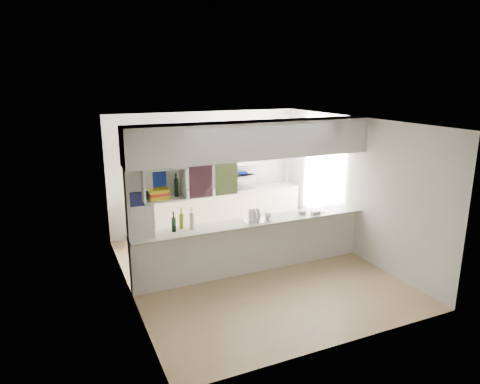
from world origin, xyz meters
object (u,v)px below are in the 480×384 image
microwave (241,181)px  wine_bottles (183,222)px  dish_rack (257,216)px  bowl (243,173)px

microwave → wine_bottles: (-1.94, -2.08, -0.02)m
microwave → dish_rack: microwave is taller
microwave → wine_bottles: bearing=36.1°
bowl → microwave: bearing=164.1°
microwave → wine_bottles: wine_bottles is taller
bowl → dish_rack: bowl is taller
bowl → wine_bottles: 2.88m
bowl → wine_bottles: (-1.99, -2.07, -0.20)m
bowl → dish_rack: 2.29m
dish_rack → bowl: bearing=75.5°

